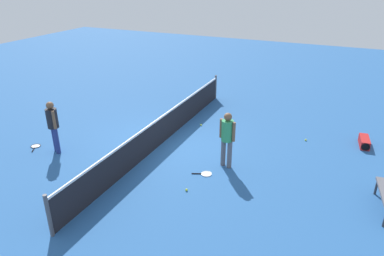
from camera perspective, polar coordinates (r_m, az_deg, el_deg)
name	(u,v)px	position (r m, az deg, el deg)	size (l,w,h in m)	color
ground_plane	(162,143)	(12.03, -4.81, -2.42)	(40.00, 40.00, 0.00)	#265693
court_net	(162,130)	(11.81, -4.90, -0.25)	(10.09, 0.09, 1.07)	#4C4C51
player_near_side	(227,135)	(10.22, 5.66, -1.20)	(0.41, 0.53, 1.70)	#595960
player_far_side	(53,123)	(11.82, -21.43, 0.77)	(0.46, 0.50, 1.70)	navy
tennis_racket_near_player	(205,174)	(10.24, 2.17, -7.36)	(0.41, 0.60, 0.03)	white
tennis_racket_far_player	(35,146)	(12.83, -23.83, -2.72)	(0.59, 0.45, 0.03)	black
tennis_ball_near_player	(201,125)	(13.29, 1.45, 0.49)	(0.07, 0.07, 0.07)	#C6E033
tennis_ball_by_net	(187,190)	(9.52, -0.89, -9.90)	(0.07, 0.07, 0.07)	#C6E033
tennis_ball_midcourt	(306,140)	(12.74, 17.78, -1.83)	(0.07, 0.07, 0.07)	#C6E033
tennis_ball_baseline	(226,139)	(12.23, 5.42, -1.81)	(0.07, 0.07, 0.07)	#C6E033
equipment_bag	(364,142)	(13.04, 25.92, -2.07)	(0.83, 0.37, 0.28)	#B21E1E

